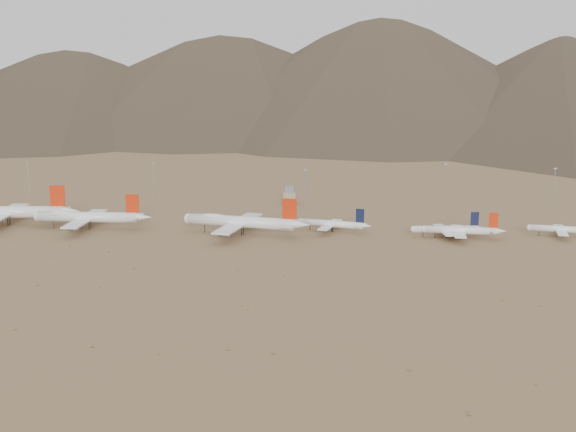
# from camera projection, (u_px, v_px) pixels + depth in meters

# --- Properties ---
(ground) EXTENTS (3000.00, 3000.00, 0.00)m
(ground) POSITION_uv_depth(u_px,v_px,m) (210.00, 246.00, 361.15)
(ground) COLOR #9C7850
(ground) RESTS_ON ground
(mountain_ridge) EXTENTS (4400.00, 1000.00, 300.00)m
(mountain_ridge) POSITION_uv_depth(u_px,v_px,m) (311.00, 31.00, 1209.90)
(mountain_ridge) COLOR #4D3F2E
(mountain_ridge) RESTS_ON ground
(widebody_west) EXTENTS (77.37, 59.87, 23.01)m
(widebody_west) POSITION_uv_depth(u_px,v_px,m) (6.00, 212.00, 408.00)
(widebody_west) COLOR white
(widebody_west) RESTS_ON ground
(widebody_centre) EXTENTS (67.12, 51.32, 19.93)m
(widebody_centre) POSITION_uv_depth(u_px,v_px,m) (88.00, 217.00, 399.46)
(widebody_centre) COLOR white
(widebody_centre) RESTS_ON ground
(widebody_east) EXTENTS (70.36, 55.10, 21.13)m
(widebody_east) POSITION_uv_depth(u_px,v_px,m) (241.00, 222.00, 384.94)
(widebody_east) COLOR white
(widebody_east) RESTS_ON ground
(narrowbody_a) EXTENTS (40.91, 30.22, 13.81)m
(narrowbody_a) POSITION_uv_depth(u_px,v_px,m) (333.00, 224.00, 392.67)
(narrowbody_a) COLOR white
(narrowbody_a) RESTS_ON ground
(narrowbody_b) EXTENTS (40.34, 29.25, 13.35)m
(narrowbody_b) POSITION_uv_depth(u_px,v_px,m) (447.00, 229.00, 380.95)
(narrowbody_b) COLOR white
(narrowbody_b) RESTS_ON ground
(narrowbody_c) EXTENTS (43.74, 31.46, 14.43)m
(narrowbody_c) POSITION_uv_depth(u_px,v_px,m) (462.00, 230.00, 376.12)
(narrowbody_c) COLOR white
(narrowbody_c) RESTS_ON ground
(narrowbody_d) EXTENTS (38.77, 28.26, 12.87)m
(narrowbody_d) POSITION_uv_depth(u_px,v_px,m) (564.00, 229.00, 380.90)
(narrowbody_d) COLOR white
(narrowbody_d) RESTS_ON ground
(control_tower) EXTENTS (8.00, 8.00, 12.00)m
(control_tower) POSITION_uv_depth(u_px,v_px,m) (290.00, 196.00, 474.71)
(control_tower) COLOR #9A8768
(control_tower) RESTS_ON ground
(mast_far_west) EXTENTS (2.00, 0.60, 25.70)m
(mast_far_west) POSITION_uv_depth(u_px,v_px,m) (29.00, 179.00, 489.36)
(mast_far_west) COLOR gray
(mast_far_west) RESTS_ON ground
(mast_west) EXTENTS (2.00, 0.60, 25.70)m
(mast_west) POSITION_uv_depth(u_px,v_px,m) (154.00, 179.00, 487.05)
(mast_west) COLOR gray
(mast_west) RESTS_ON ground
(mast_centre) EXTENTS (2.00, 0.60, 25.70)m
(mast_centre) POSITION_uv_depth(u_px,v_px,m) (305.00, 187.00, 454.36)
(mast_centre) COLOR gray
(mast_centre) RESTS_ON ground
(mast_east) EXTENTS (2.00, 0.60, 25.70)m
(mast_east) POSITION_uv_depth(u_px,v_px,m) (445.00, 180.00, 482.63)
(mast_east) COLOR gray
(mast_east) RESTS_ON ground
(mast_far_east) EXTENTS (2.00, 0.60, 25.70)m
(mast_far_east) POSITION_uv_depth(u_px,v_px,m) (554.00, 186.00, 459.99)
(mast_far_east) COLOR gray
(mast_far_east) RESTS_ON ground
(desert_scrub) EXTENTS (437.62, 172.84, 0.83)m
(desert_scrub) POSITION_uv_depth(u_px,v_px,m) (56.00, 301.00, 275.26)
(desert_scrub) COLOR olive
(desert_scrub) RESTS_ON ground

